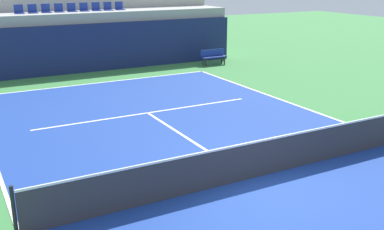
{
  "coord_description": "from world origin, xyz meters",
  "views": [
    {
      "loc": [
        -6.26,
        -8.47,
        4.86
      ],
      "look_at": [
        -0.56,
        2.0,
        1.2
      ],
      "focal_mm": 43.04,
      "sensor_mm": 36.0,
      "label": 1
    }
  ],
  "objects": [
    {
      "name": "ground_plane",
      "position": [
        0.0,
        0.0,
        0.0
      ],
      "size": [
        80.0,
        80.0,
        0.0
      ],
      "primitive_type": "plane",
      "color": "#387A3D"
    },
    {
      "name": "court_surface",
      "position": [
        0.0,
        0.0,
        0.01
      ],
      "size": [
        11.0,
        24.0,
        0.01
      ],
      "primitive_type": "cube",
      "color": "navy",
      "rests_on": "ground_plane"
    },
    {
      "name": "baseline_far",
      "position": [
        0.0,
        11.95,
        0.01
      ],
      "size": [
        11.0,
        0.1,
        0.0
      ],
      "primitive_type": "cube",
      "color": "white",
      "rests_on": "court_surface"
    },
    {
      "name": "service_line_far",
      "position": [
        0.0,
        6.4,
        0.01
      ],
      "size": [
        8.26,
        0.1,
        0.0
      ],
      "primitive_type": "cube",
      "color": "white",
      "rests_on": "court_surface"
    },
    {
      "name": "centre_service_line",
      "position": [
        0.0,
        3.2,
        0.01
      ],
      "size": [
        0.1,
        6.4,
        0.0
      ],
      "primitive_type": "cube",
      "color": "white",
      "rests_on": "court_surface"
    },
    {
      "name": "back_wall",
      "position": [
        0.0,
        14.74,
        1.22
      ],
      "size": [
        17.35,
        0.3,
        2.44
      ],
      "primitive_type": "cube",
      "color": "navy",
      "rests_on": "ground_plane"
    },
    {
      "name": "stands_tier_lower",
      "position": [
        0.0,
        16.09,
        1.48
      ],
      "size": [
        17.35,
        2.4,
        2.97
      ],
      "primitive_type": "cube",
      "color": "#9E9E99",
      "rests_on": "ground_plane"
    },
    {
      "name": "stands_tier_upper",
      "position": [
        0.0,
        18.49,
        1.86
      ],
      "size": [
        17.35,
        2.4,
        3.72
      ],
      "primitive_type": "cube",
      "color": "#9E9E99",
      "rests_on": "ground_plane"
    },
    {
      "name": "seating_row_lower",
      "position": [
        0.0,
        16.19,
        3.09
      ],
      "size": [
        5.71,
        0.44,
        0.44
      ],
      "color": "navy",
      "rests_on": "stands_tier_lower"
    },
    {
      "name": "tennis_net",
      "position": [
        0.0,
        0.0,
        0.51
      ],
      "size": [
        11.08,
        0.08,
        1.07
      ],
      "color": "black",
      "rests_on": "court_surface"
    },
    {
      "name": "player_bench",
      "position": [
        6.96,
        13.29,
        0.51
      ],
      "size": [
        1.5,
        0.4,
        0.85
      ],
      "color": "navy",
      "rests_on": "ground_plane"
    }
  ]
}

